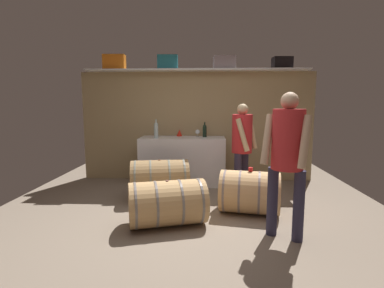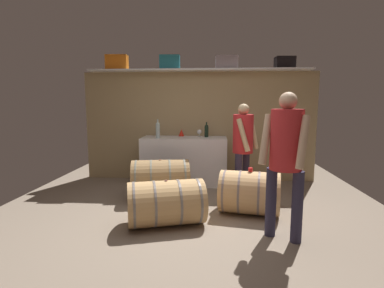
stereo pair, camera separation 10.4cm
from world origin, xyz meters
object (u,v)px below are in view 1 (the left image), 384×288
Objects in this scene: wine_barrel_near at (250,192)px; toolcase_grey at (224,63)px; wine_bottle_clear at (156,130)px; wine_barrel_far at (160,180)px; toolcase_black at (282,63)px; work_cabinet at (183,161)px; wine_bottle_dark at (205,130)px; wine_glass at (198,132)px; toolcase_orange at (114,62)px; wine_barrel_flank at (167,203)px; winemaker_pouring at (287,151)px; visitor_tasting at (242,141)px; tasting_cup at (251,169)px; red_funnel at (179,133)px; toolcase_teal at (168,62)px.

toolcase_grey is at bearing 109.64° from wine_barrel_near.
wine_barrel_far is (0.18, -0.82, -0.72)m from wine_bottle_clear.
toolcase_black is 2.71m from wine_barrel_near.
toolcase_black is 0.22× the size of work_cabinet.
wine_bottle_dark is 0.31× the size of wine_barrel_near.
wine_glass reaches higher than wine_barrel_far.
toolcase_orange reaches higher than wine_barrel_flank.
winemaker_pouring reaches higher than visitor_tasting.
wine_barrel_near is at bearing 180.00° from tasting_cup.
toolcase_black is 0.23× the size of visitor_tasting.
tasting_cup is (0.64, -1.58, -0.39)m from wine_bottle_dark.
visitor_tasting is (-0.03, 0.70, 0.63)m from wine_barrel_near.
wine_barrel_flank is at bearing -113.33° from toolcase_grey.
red_funnel is (-1.92, 0.00, -1.31)m from toolcase_black.
toolcase_teal is 0.25× the size of visitor_tasting.
tasting_cup is 0.90m from winemaker_pouring.
toolcase_teal is at bearing 78.86° from wine_barrel_far.
tasting_cup is at bearing 6.86° from wine_barrel_flank.
tasting_cup is at bearing -63.96° from wine_glass.
wine_bottle_clear is at bearing 138.21° from tasting_cup.
wine_bottle_clear is at bearing -82.55° from visitor_tasting.
visitor_tasting is (1.09, -1.00, -0.02)m from red_funnel.
toolcase_teal is 1.43m from wine_glass.
red_funnel is (-0.49, 0.13, -0.06)m from wine_bottle_dark.
wine_bottle_dark is 1.84m from wine_barrel_near.
visitor_tasting is at bearing -79.16° from toolcase_grey.
wine_barrel_flank is (1.27, -2.17, -2.00)m from toolcase_orange.
toolcase_teal is at bearing 177.10° from toolcase_grey.
wine_bottle_clear is 0.21× the size of winemaker_pouring.
wine_bottle_dark is 2.01× the size of wine_glass.
toolcase_teal is 1.35m from red_funnel.
toolcase_teal is 0.42× the size of wine_barrel_near.
wine_barrel_near is 0.90× the size of wine_barrel_far.
wine_barrel_near is 0.59× the size of visitor_tasting.
wine_glass is at bearing -169.85° from toolcase_grey.
red_funnel is 2.07m from tasting_cup.
wine_glass is at bearing -34.82° from winemaker_pouring.
work_cabinet is at bearing -11.68° from toolcase_orange.
toolcase_black reaches higher than work_cabinet.
wine_barrel_near is at bearing -38.32° from toolcase_orange.
toolcase_teal is 2.94m from wine_barrel_near.
wine_bottle_dark is (1.72, -0.13, -1.28)m from toolcase_orange.
visitor_tasting is at bearing -133.25° from toolcase_black.
toolcase_black reaches higher than wine_barrel_near.
toolcase_grey is 0.40× the size of wine_barrel_far.
toolcase_orange reaches higher than winemaker_pouring.
toolcase_grey reaches higher than wine_bottle_clear.
wine_barrel_flank is (-0.45, -2.05, -0.72)m from wine_bottle_dark.
toolcase_teal reaches higher than wine_barrel_flank.
wine_barrel_flank is (-1.08, -0.47, -0.01)m from wine_barrel_near.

